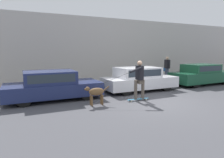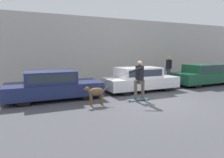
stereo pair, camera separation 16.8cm
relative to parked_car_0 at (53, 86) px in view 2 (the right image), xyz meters
The scene contains 9 objects.
ground_plane 4.53m from the parked_car_0, 30.77° to the right, with size 36.00×36.00×0.00m, color #47474C.
back_wall 5.62m from the parked_car_0, 44.31° to the left, with size 32.00×0.30×4.46m.
sidewalk_curb 4.54m from the parked_car_0, 31.28° to the left, with size 30.00×2.50×0.13m.
parked_car_0 is the anchor object (origin of this frame).
parked_car_1 4.64m from the parked_car_0, ahead, with size 4.12×1.72×1.31m.
parked_car_2 9.55m from the parked_car_0, ahead, with size 4.53×1.76×1.35m.
dog 2.26m from the parked_car_0, 51.29° to the right, with size 1.06×0.33×0.79m.
skateboarder 3.91m from the parked_car_0, 29.14° to the right, with size 2.83×0.58×1.78m.
pedestrian_with_bag 8.57m from the parked_car_0, 13.50° to the left, with size 0.30×0.72×1.68m.
Camera 2 is at (-5.13, -6.98, 2.19)m, focal length 32.00 mm.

